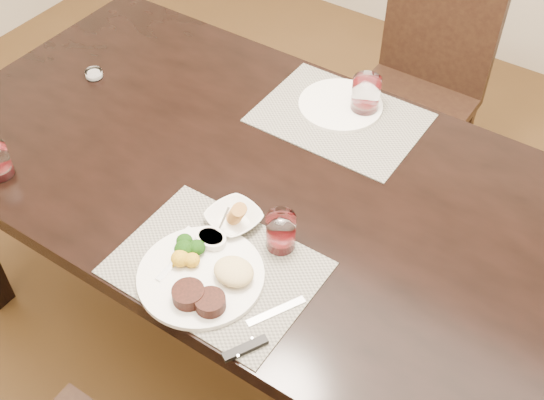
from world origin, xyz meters
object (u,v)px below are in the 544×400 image
Objects in this scene: far_plate at (340,105)px; cracker_bowl at (234,218)px; wine_glass_near at (281,233)px; steak_knife at (253,339)px; dinner_plate at (204,277)px; chair_far at (420,81)px.

cracker_bowl is at bearing -88.65° from far_plate.
steak_knife is at bearing -69.10° from wine_glass_near.
cracker_bowl reaches higher than dinner_plate.
cracker_bowl is 0.63× the size of far_plate.
steak_knife is 0.83m from far_plate.
cracker_bowl is at bearing 160.94° from steak_knife.
far_plate is at bearing 105.21° from wine_glass_near.
dinner_plate is at bearing -172.27° from steak_knife.
cracker_bowl is (-0.05, 0.18, 0.00)m from dinner_plate.
chair_far is at bearing 89.31° from cracker_bowl.
chair_far is 1.16m from wine_glass_near.
chair_far is at bearing 127.15° from steak_knife.
chair_far is at bearing 99.90° from dinner_plate.
wine_glass_near is (-0.10, 0.25, 0.04)m from steak_knife.
cracker_bowl is at bearing -90.69° from chair_far.
dinner_plate is at bearing -74.60° from cracker_bowl.
steak_knife is (0.18, -0.07, -0.01)m from dinner_plate.
chair_far is 1.41m from steak_knife.
cracker_bowl is 0.14m from wine_glass_near.
dinner_plate is 0.19m from steak_knife.
dinner_plate is 0.19m from cracker_bowl.
steak_knife is at bearing -81.01° from chair_far.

